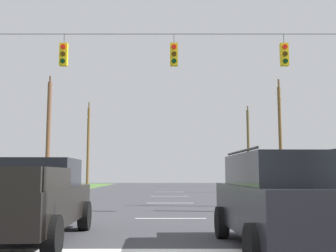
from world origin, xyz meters
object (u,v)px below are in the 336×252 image
object	(u,v)px
distant_car_crossing_white	(289,189)
pickup_truck	(30,199)
overhead_signal_span	(170,108)
suv_black	(281,198)
utility_pole_far_right	(280,135)
utility_pole_distant_left	(88,145)
utility_pole_distant_right	(48,134)
utility_pole_near_left	(248,147)

from	to	relation	value
distant_car_crossing_white	pickup_truck	bearing A→B (deg)	-130.32
overhead_signal_span	suv_black	world-z (taller)	overhead_signal_span
utility_pole_far_right	overhead_signal_span	bearing A→B (deg)	-118.52
suv_black	utility_pole_distant_left	xyz separation A→B (m)	(-11.59, 38.23, 3.78)
suv_black	distant_car_crossing_white	xyz separation A→B (m)	(3.87, 12.42, -0.27)
overhead_signal_span	pickup_truck	size ratio (longest dim) A/B	3.22
pickup_truck	utility_pole_distant_left	size ratio (longest dim) A/B	0.56
suv_black	distant_car_crossing_white	distance (m)	13.01
utility_pole_far_right	utility_pole_distant_left	bearing A→B (deg)	143.41
overhead_signal_span	utility_pole_far_right	world-z (taller)	utility_pole_far_right
pickup_truck	utility_pole_far_right	distance (m)	26.69
suv_black	utility_pole_distant_right	distance (m)	26.91
utility_pole_distant_right	pickup_truck	bearing A→B (deg)	-74.32
distant_car_crossing_white	overhead_signal_span	bearing A→B (deg)	-143.00
pickup_truck	distant_car_crossing_white	world-z (taller)	pickup_truck
distant_car_crossing_white	utility_pole_far_right	world-z (taller)	utility_pole_far_right
utility_pole_far_right	utility_pole_near_left	size ratio (longest dim) A/B	1.01
utility_pole_far_right	utility_pole_distant_left	xyz separation A→B (m)	(-18.43, 13.68, 0.20)
overhead_signal_span	pickup_truck	distance (m)	8.07
utility_pole_near_left	distant_car_crossing_white	bearing A→B (deg)	-96.68
utility_pole_near_left	overhead_signal_span	bearing A→B (deg)	-106.89
suv_black	utility_pole_far_right	distance (m)	25.73
distant_car_crossing_white	utility_pole_far_right	distance (m)	13.07
overhead_signal_span	utility_pole_distant_left	bearing A→B (deg)	107.05
utility_pole_near_left	utility_pole_distant_left	world-z (taller)	utility_pole_distant_left
utility_pole_near_left	utility_pole_far_right	bearing A→B (deg)	-89.99
utility_pole_near_left	pickup_truck	bearing A→B (deg)	-108.84
utility_pole_distant_right	utility_pole_distant_left	bearing A→B (deg)	88.50
suv_black	utility_pole_distant_left	distance (m)	40.12
pickup_truck	utility_pole_distant_left	xyz separation A→B (m)	(-5.97, 37.00, 3.88)
overhead_signal_span	distant_car_crossing_white	size ratio (longest dim) A/B	3.95
utility_pole_distant_right	utility_pole_distant_left	distance (m)	14.40
overhead_signal_span	distant_car_crossing_white	world-z (taller)	overhead_signal_span
utility_pole_far_right	utility_pole_distant_right	xyz separation A→B (m)	(-18.81, -0.71, 0.03)
utility_pole_near_left	utility_pole_distant_left	xyz separation A→B (m)	(-18.43, 0.46, 0.33)
utility_pole_near_left	utility_pole_distant_right	distance (m)	23.41
utility_pole_near_left	utility_pole_distant_right	bearing A→B (deg)	-143.46
overhead_signal_span	distant_car_crossing_white	bearing A→B (deg)	37.00
overhead_signal_span	utility_pole_distant_right	bearing A→B (deg)	121.20
overhead_signal_span	suv_black	bearing A→B (deg)	-73.87
suv_black	utility_pole_near_left	distance (m)	38.54
suv_black	utility_pole_far_right	bearing A→B (deg)	74.42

